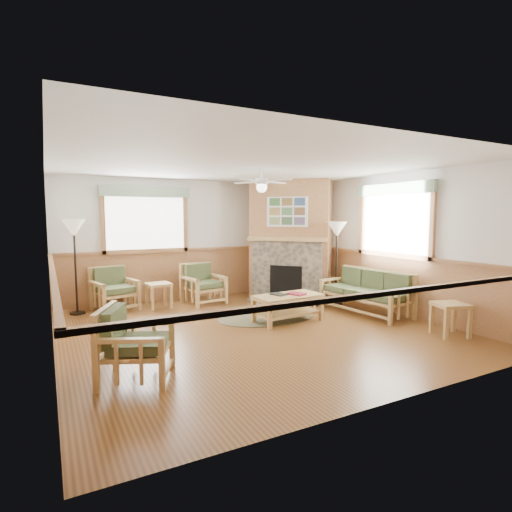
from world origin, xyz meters
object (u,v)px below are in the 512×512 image
floor_lamp_right (336,263)px  footstool (301,302)px  armchair_left (137,343)px  floor_lamp_left (76,267)px  sofa (365,292)px  armchair_back_right (204,284)px  end_table_sofa (450,319)px  armchair_back_left (115,289)px  end_table_chairs (159,296)px  coffee_table (288,308)px

floor_lamp_right → footstool: bearing=-169.8°
armchair_left → floor_lamp_left: (-0.39, 3.72, 0.49)m
sofa → armchair_back_right: armchair_back_right is taller
end_table_sofa → armchair_back_right: bearing=122.7°
sofa → armchair_back_left: size_ratio=2.10×
armchair_back_left → armchair_left: 3.73m
armchair_left → end_table_sofa: bearing=-72.3°
floor_lamp_right → armchair_back_right: bearing=150.5°
armchair_back_left → end_table_sofa: bearing=-58.4°
armchair_back_left → floor_lamp_left: floor_lamp_left is taller
floor_lamp_left → end_table_chairs: bearing=-9.0°
sofa → footstool: sofa is taller
floor_lamp_left → armchair_left: bearing=-84.0°
end_table_chairs → end_table_sofa: (3.58, -4.06, 0.00)m
armchair_back_left → armchair_left: armchair_back_left is taller
armchair_back_right → floor_lamp_left: floor_lamp_left is taller
floor_lamp_right → floor_lamp_left: bearing=161.7°
armchair_back_left → end_table_chairs: 0.88m
armchair_left → floor_lamp_left: bearing=30.8°
sofa → end_table_chairs: size_ratio=3.48×
armchair_back_right → armchair_left: bearing=-131.2°
sofa → armchair_back_right: size_ratio=2.12×
sofa → armchair_back_left: bearing=-125.8°
armchair_back_right → floor_lamp_right: size_ratio=0.48×
footstool → floor_lamp_left: bearing=155.1°
coffee_table → end_table_sofa: end_table_sofa is taller
footstool → floor_lamp_left: size_ratio=0.23×
armchair_back_left → coffee_table: (2.60, -2.37, -0.19)m
coffee_table → floor_lamp_left: size_ratio=0.66×
armchair_left → end_table_sofa: size_ratio=1.62×
floor_lamp_right → end_table_chairs: bearing=157.8°
armchair_back_left → armchair_left: bearing=-108.7°
armchair_back_right → footstool: 2.17m
sofa → coffee_table: size_ratio=1.49×
armchair_left → footstool: size_ratio=1.98×
armchair_back_right → end_table_sofa: 4.82m
armchair_back_right → end_table_chairs: armchair_back_right is taller
armchair_back_left → floor_lamp_right: size_ratio=0.48×
floor_lamp_left → floor_lamp_right: (4.98, -1.65, -0.03)m
armchair_left → end_table_chairs: (1.13, 3.48, -0.17)m
coffee_table → armchair_left: bearing=-159.3°
sofa → end_table_chairs: (-3.46, 2.29, -0.16)m
sofa → footstool: 1.26m
footstool → coffee_table: bearing=-140.2°
armchair_left → end_table_sofa: armchair_left is taller
floor_lamp_left → floor_lamp_right: 5.24m
armchair_back_right → sofa: bearing=-52.6°
armchair_left → end_table_sofa: (4.71, -0.58, -0.16)m
end_table_chairs → armchair_back_left: bearing=164.0°
armchair_left → armchair_back_left: bearing=20.1°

